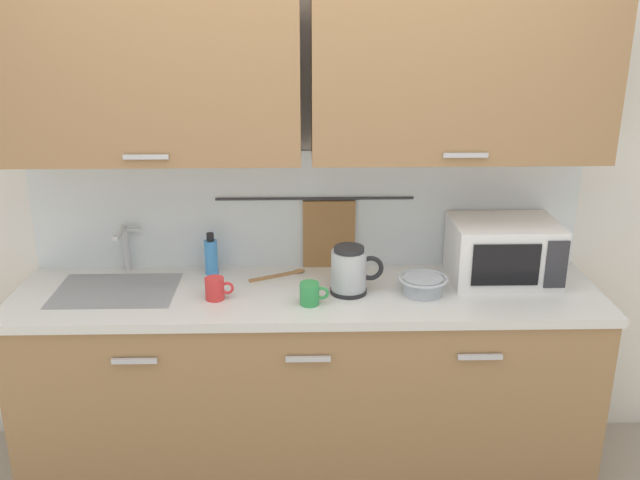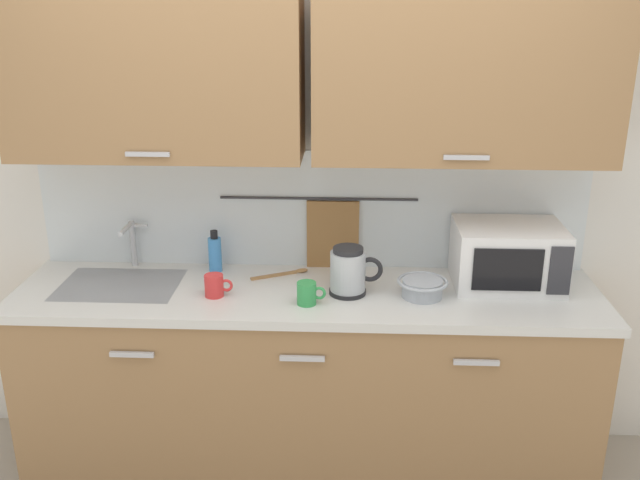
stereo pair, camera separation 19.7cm
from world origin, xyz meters
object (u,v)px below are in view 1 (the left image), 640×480
Objects in this scene: mixing_bowl at (423,284)px; mug_by_kettle at (310,294)px; electric_kettle at (350,271)px; mug_near_sink at (215,289)px; wooden_spoon at (284,274)px; microwave at (503,251)px; dish_soap_bottle at (211,256)px.

mug_by_kettle is at bearing -168.66° from mixing_bowl.
mug_near_sink is at bearing -174.62° from electric_kettle.
mug_near_sink is 0.40m from mug_by_kettle.
mug_near_sink reaches higher than wooden_spoon.
electric_kettle is 1.06× the size of mixing_bowl.
mug_near_sink is 1.00× the size of mug_by_kettle.
mixing_bowl is (-0.38, -0.15, -0.09)m from microwave.
mug_near_sink is (-0.56, -0.05, -0.05)m from electric_kettle.
electric_kettle reaches higher than wooden_spoon.
mug_by_kettle is at bearing -8.85° from mug_near_sink.
dish_soap_bottle is at bearing 159.71° from electric_kettle.
microwave is 0.90m from mug_by_kettle.
mixing_bowl is at bearing -158.05° from microwave.
mixing_bowl is at bearing -14.89° from dish_soap_bottle.
microwave reaches higher than mixing_bowl.
mug_by_kettle is (-0.48, -0.10, 0.00)m from mixing_bowl.
electric_kettle is (-0.69, -0.13, -0.03)m from microwave.
mixing_bowl is (0.92, -0.25, -0.04)m from dish_soap_bottle.
microwave is 1.31m from dish_soap_bottle.
dish_soap_bottle reaches higher than wooden_spoon.
mug_by_kettle is (0.40, -0.06, 0.00)m from mug_near_sink.
microwave reaches higher than dish_soap_bottle.
electric_kettle reaches higher than mixing_bowl.
microwave reaches higher than mug_near_sink.
dish_soap_bottle is 0.56m from mug_by_kettle.
microwave is at bearing -3.87° from wooden_spoon.
microwave is 3.83× the size of mug_near_sink.
dish_soap_bottle is at bearing 175.92° from microwave.
microwave is 2.15× the size of mixing_bowl.
dish_soap_bottle is 1.63× the size of mug_by_kettle.
mug_by_kettle is at bearing -145.88° from electric_kettle.
electric_kettle is 0.36m from wooden_spoon.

